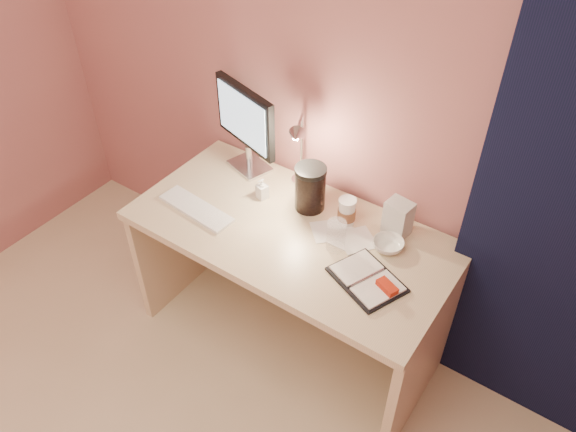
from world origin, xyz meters
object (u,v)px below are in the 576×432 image
Objects in this scene: planner at (369,280)px; product_box at (398,218)px; desk at (300,256)px; desk_lamp at (283,144)px; keyboard at (196,209)px; coffee_cup at (347,212)px; monitor at (247,122)px; bowl at (388,245)px; lotion_bottle at (262,189)px; clear_cup at (336,235)px; dark_jar at (310,190)px.

product_box is at bearing 120.00° from planner.
product_box is at bearing 23.77° from desk.
keyboard is at bearing -146.98° from desk_lamp.
monitor is at bearing 171.99° from coffee_cup.
keyboard is 0.88m from product_box.
coffee_cup is 0.23m from bowl.
product_box is 0.41× the size of desk_lamp.
bowl is at bearing 8.03° from desk.
bowl is at bearing 2.41° from lotion_bottle.
keyboard is at bearing -161.94° from bowl.
planner is 0.67m from lotion_bottle.
lotion_bottle is at bearing 56.94° from keyboard.
product_box reaches higher than lotion_bottle.
product_box reaches higher than keyboard.
clear_cup is (0.21, -0.06, 0.29)m from desk.
coffee_cup is at bearing 8.93° from monitor.
planner is 0.35m from coffee_cup.
keyboard is 2.35× the size of product_box.
clear_cup is at bearing -117.61° from product_box.
dark_jar reaches higher than planner.
desk_lamp is (-0.57, -0.02, 0.16)m from product_box.
dark_jar is at bearing 174.24° from bowl.
coffee_cup is at bearing 104.84° from clear_cup.
desk is 0.47m from bowl.
keyboard is at bearing -72.81° from monitor.
bowl is 0.67× the size of dark_jar.
desk_lamp is (-0.36, 0.04, 0.18)m from coffee_cup.
dark_jar is (-0.41, 0.04, 0.08)m from bowl.
clear_cup reaches higher than desk.
clear_cup is 1.35× the size of lotion_bottle.
product_box is (0.38, 0.17, 0.31)m from desk.
planner is 0.86× the size of desk_lamp.
dark_jar is at bearing 100.25° from desk.
coffee_cup is at bearing 9.63° from lotion_bottle.
product_box is at bearing 18.38° from coffee_cup.
product_box is at bearing 9.88° from dark_jar.
dark_jar reaches higher than product_box.
planner is (0.83, 0.06, 0.00)m from keyboard.
product_box is (0.79, 0.37, 0.07)m from keyboard.
keyboard is 0.84m from planner.
dark_jar is at bearing -162.23° from product_box.
desk_lamp reaches higher than bowl.
monitor is 0.46m from keyboard.
clear_cup is at bearing -51.01° from desk_lamp.
dark_jar is at bearing -38.52° from desk_lamp.
desk is at bearing -177.32° from planner.
keyboard is 0.65m from clear_cup.
planner is 0.51m from dark_jar.
lotion_bottle is (0.19, -0.15, -0.21)m from monitor.
dark_jar is at bearing 5.26° from monitor.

